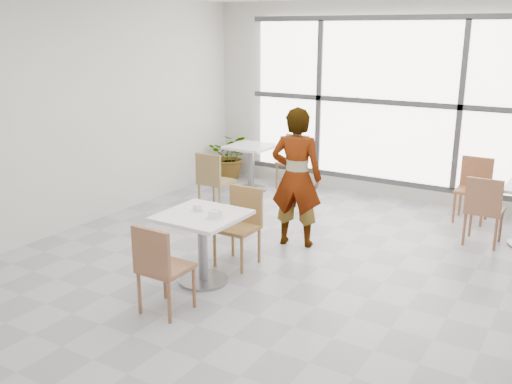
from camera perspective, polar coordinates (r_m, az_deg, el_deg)
The scene contains 16 objects.
floor at distance 6.21m, azimuth 1.47°, elevation -8.24°, with size 7.00×7.00×0.00m, color #9E9EA5.
wall_back at distance 8.93m, azimuth 13.07°, elevation 8.87°, with size 6.00×6.00×0.00m, color silver.
wall_left at distance 7.69m, azimuth -18.31°, elevation 7.38°, with size 7.00×7.00×0.00m, color silver.
window at distance 8.87m, azimuth 12.93°, elevation 8.83°, with size 4.60×0.07×2.52m.
main_table at distance 5.86m, azimuth -5.43°, elevation -4.32°, with size 0.80×0.80×0.75m.
chair_near at distance 5.26m, azimuth -9.68°, elevation -7.17°, with size 0.42×0.42×0.87m.
chair_far at distance 6.33m, azimuth -1.53°, elevation -2.88°, with size 0.42×0.42×0.87m.
oatmeal_bowl at distance 5.65m, azimuth -4.07°, elevation -2.17°, with size 0.21×0.21×0.09m.
coffee_cup at distance 5.88m, azimuth -5.97°, elevation -1.60°, with size 0.16×0.13×0.07m.
person at distance 6.79m, azimuth 4.09°, elevation 1.45°, with size 0.62×0.41×1.70m, color black.
bg_table_left at distance 9.23m, azimuth -0.54°, elevation 3.12°, with size 0.70×0.70×0.75m.
bg_chair_left_near at distance 8.15m, azimuth -4.37°, elevation 1.41°, with size 0.42×0.42×0.87m.
bg_chair_left_far at distance 9.45m, azimuth 3.87°, elevation 3.47°, with size 0.42×0.42×0.87m.
bg_chair_right_near at distance 7.36m, azimuth 21.99°, elevation -1.36°, with size 0.42×0.42×0.87m.
bg_chair_right_far at distance 8.34m, azimuth 21.11°, elevation 0.69°, with size 0.42×0.42×0.87m.
plant_left at distance 10.03m, azimuth -2.54°, elevation 3.66°, with size 0.73×0.63×0.81m, color #5A7E44.
Camera 1 is at (2.83, -4.90, 2.56)m, focal length 39.69 mm.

